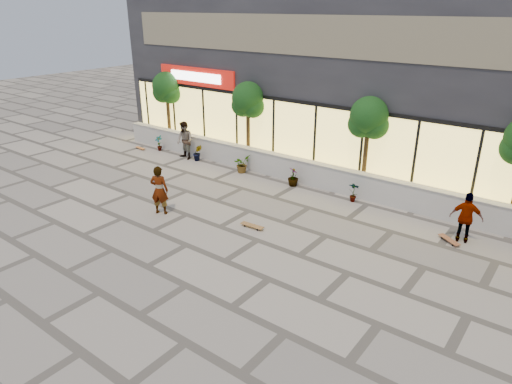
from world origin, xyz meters
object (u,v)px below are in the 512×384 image
Objects in this scene: tree_mideast at (369,120)px; skateboard_center at (252,226)px; tree_midwest at (248,102)px; skateboard_right_near at (449,240)px; skater_left at (185,141)px; skater_center at (159,190)px; tree_west at (167,89)px; skateboard_left at (140,148)px; skater_right_near at (466,218)px.

tree_mideast is 6.37m from skateboard_center.
tree_midwest and tree_mideast have the same top height.
skateboard_center is 1.08× the size of skateboard_right_near.
skater_left is 2.29× the size of skateboard_right_near.
tree_mideast reaches higher than skater_center.
skateboard_center is (9.94, -5.45, -2.90)m from tree_west.
skater_center is at bearing -42.44° from skater_left.
skater_right_near is at bearing 3.25° from skateboard_left.
tree_midwest reaches higher than skater_center.
skater_center is (6.51, -6.53, -2.07)m from tree_west.
tree_midwest is 7.61m from skateboard_center.
skater_left reaches higher than skateboard_left.
skateboard_center is 11.08m from skateboard_left.
tree_mideast is 9.24m from skater_left.
skater_left is 2.60× the size of skateboard_left.
skater_center is 0.98× the size of skater_left.
skateboard_center is at bearing -117.68° from skateboard_right_near.
tree_mideast is at bearing -175.55° from skateboard_right_near.
skater_center is 10.48m from skater_right_near.
skater_left is 2.12× the size of skateboard_center.
tree_mideast is 5.42× the size of skateboard_left.
skater_left reaches higher than skater_right_near.
skateboard_center is at bearing -15.18° from skateboard_left.
skateboard_center is 1.23× the size of skateboard_left.
skater_left is 13.14m from skateboard_right_near.
skateboard_right_near is at bearing 24.52° from skateboard_center.
tree_midwest reaches higher than skateboard_center.
skateboard_left is at bearing 156.71° from skateboard_center.
skater_right_near is (4.50, -2.08, -2.13)m from tree_mideast.
skateboard_left is at bearing -106.00° from tree_west.
skater_left reaches higher than skateboard_center.
skateboard_left is (-0.49, -1.72, -2.91)m from tree_west.
tree_midwest is 4.76× the size of skateboard_right_near.
tree_midwest is 2.08× the size of skater_left.
skater_right_near is at bearing -24.84° from tree_mideast.
tree_west reaches higher than skater_right_near.
skater_center is at bearing -81.24° from tree_midwest.
skater_left is at bearing -171.06° from tree_mideast.
skateboard_right_near is (15.68, -2.39, -2.90)m from tree_west.
skater_right_near is at bearing 7.37° from skater_left.
tree_midwest is 5.42× the size of skateboard_left.
tree_midwest is 6.00m from tree_mideast.
tree_midwest is 1.00× the size of tree_mideast.
tree_midwest reaches higher than skater_right_near.
tree_west is 9.45m from skater_center.
skateboard_center is 6.51m from skateboard_right_near.
tree_west is at bearing -18.18° from skater_right_near.
tree_mideast is 2.08× the size of skater_left.
skateboard_center reaches higher than skateboard_left.
skater_left is at bearing 10.44° from skateboard_left.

